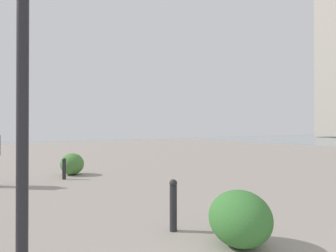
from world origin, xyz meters
The scene contains 5 objects.
lamppost centered at (3.89, 1.09, 2.52)m, with size 0.98×0.28×3.75m.
bollard_near centered at (3.85, -1.14, 0.44)m, with size 0.13×0.13×0.85m.
bollard_mid centered at (9.78, -1.00, 0.37)m, with size 0.13×0.13×0.70m.
shrub_low centered at (10.56, -1.49, 0.39)m, with size 0.91×0.82×0.78m.
shrub_round centered at (2.81, -1.55, 0.40)m, with size 0.94×0.84×0.80m.
Camera 1 is at (0.02, 1.65, 1.68)m, focal length 30.92 mm.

